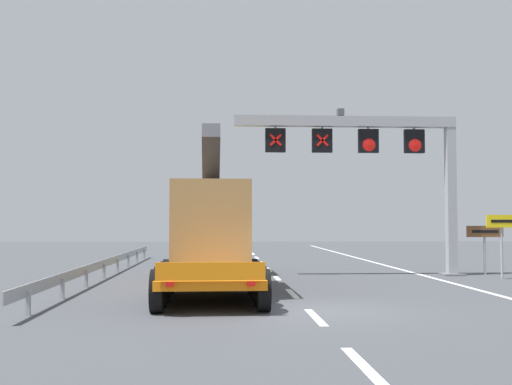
{
  "coord_description": "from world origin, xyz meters",
  "views": [
    {
      "loc": [
        -2.44,
        -15.94,
        2.3
      ],
      "look_at": [
        -1.13,
        7.34,
        3.4
      ],
      "focal_mm": 43.42,
      "sensor_mm": 36.0,
      "label": 1
    }
  ],
  "objects_px": {
    "overhead_lane_gantry": "(377,149)",
    "exit_sign_yellow": "(502,231)",
    "heavy_haul_truck_orange": "(211,230)",
    "tourist_info_sign_brown": "(485,237)"
  },
  "relations": [
    {
      "from": "overhead_lane_gantry",
      "to": "heavy_haul_truck_orange",
      "type": "bearing_deg",
      "value": -157.46
    },
    {
      "from": "overhead_lane_gantry",
      "to": "tourist_info_sign_brown",
      "type": "height_order",
      "value": "overhead_lane_gantry"
    },
    {
      "from": "overhead_lane_gantry",
      "to": "tourist_info_sign_brown",
      "type": "relative_size",
      "value": 4.63
    },
    {
      "from": "overhead_lane_gantry",
      "to": "exit_sign_yellow",
      "type": "xyz_separation_m",
      "value": [
        4.61,
        -1.83,
        -3.5
      ]
    },
    {
      "from": "overhead_lane_gantry",
      "to": "exit_sign_yellow",
      "type": "height_order",
      "value": "overhead_lane_gantry"
    },
    {
      "from": "overhead_lane_gantry",
      "to": "tourist_info_sign_brown",
      "type": "bearing_deg",
      "value": 3.45
    },
    {
      "from": "overhead_lane_gantry",
      "to": "exit_sign_yellow",
      "type": "relative_size",
      "value": 3.81
    },
    {
      "from": "heavy_haul_truck_orange",
      "to": "exit_sign_yellow",
      "type": "distance_m",
      "value": 11.73
    },
    {
      "from": "overhead_lane_gantry",
      "to": "exit_sign_yellow",
      "type": "bearing_deg",
      "value": -21.66
    },
    {
      "from": "exit_sign_yellow",
      "to": "tourist_info_sign_brown",
      "type": "relative_size",
      "value": 1.21
    }
  ]
}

